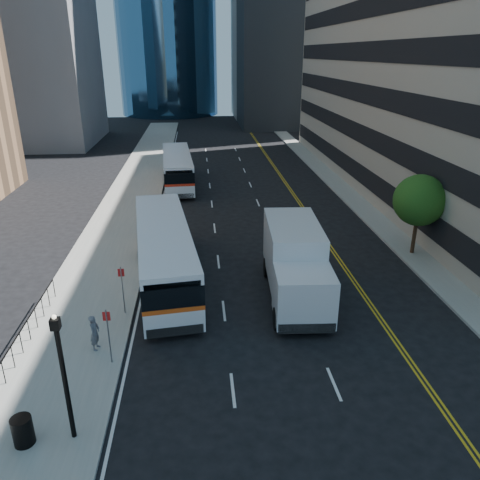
# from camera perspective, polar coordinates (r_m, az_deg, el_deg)

# --- Properties ---
(ground) EXTENTS (160.00, 160.00, 0.00)m
(ground) POSITION_cam_1_polar(r_m,az_deg,el_deg) (22.64, 7.36, -10.70)
(ground) COLOR black
(ground) RESTS_ON ground
(sidewalk_west) EXTENTS (5.00, 90.00, 0.15)m
(sidewalk_west) POSITION_cam_1_polar(r_m,az_deg,el_deg) (45.60, -12.54, 6.04)
(sidewalk_west) COLOR gray
(sidewalk_west) RESTS_ON ground
(sidewalk_east) EXTENTS (2.00, 90.00, 0.15)m
(sidewalk_east) POSITION_cam_1_polar(r_m,az_deg,el_deg) (47.19, 11.78, 6.63)
(sidewalk_east) COLOR gray
(sidewalk_east) RESTS_ON ground
(midrise_west) EXTENTS (18.00, 18.00, 35.00)m
(midrise_west) POSITION_cam_1_polar(r_m,az_deg,el_deg) (74.57, -25.86, 24.07)
(midrise_west) COLOR gray
(midrise_west) RESTS_ON ground
(street_tree) EXTENTS (3.20, 3.20, 5.10)m
(street_tree) POSITION_cam_1_polar(r_m,az_deg,el_deg) (31.00, 21.04, 4.52)
(street_tree) COLOR #332114
(street_tree) RESTS_ON sidewalk_east
(lamp_post) EXTENTS (0.28, 0.28, 4.56)m
(lamp_post) POSITION_cam_1_polar(r_m,az_deg,el_deg) (16.32, -20.71, -14.93)
(lamp_post) COLOR black
(lamp_post) RESTS_ON sidewalk_west
(bus_front) EXTENTS (4.32, 12.94, 3.27)m
(bus_front) POSITION_cam_1_polar(r_m,az_deg,el_deg) (26.45, -9.21, -1.42)
(bus_front) COLOR white
(bus_front) RESTS_ON ground
(bus_rear) EXTENTS (3.41, 12.09, 3.08)m
(bus_rear) POSITION_cam_1_polar(r_m,az_deg,el_deg) (46.46, -7.65, 8.71)
(bus_rear) COLOR white
(bus_rear) RESTS_ON ground
(box_truck) EXTENTS (3.16, 8.03, 3.78)m
(box_truck) POSITION_cam_1_polar(r_m,az_deg,el_deg) (24.43, 6.76, -2.79)
(box_truck) COLOR silver
(box_truck) RESTS_ON ground
(trash_can) EXTENTS (0.79, 0.79, 1.01)m
(trash_can) POSITION_cam_1_polar(r_m,az_deg,el_deg) (17.94, -24.96, -20.34)
(trash_can) COLOR black
(trash_can) RESTS_ON sidewalk_west
(pedestrian) EXTENTS (0.49, 0.65, 1.62)m
(pedestrian) POSITION_cam_1_polar(r_m,az_deg,el_deg) (21.38, -17.30, -10.72)
(pedestrian) COLOR #56575D
(pedestrian) RESTS_ON sidewalk_west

